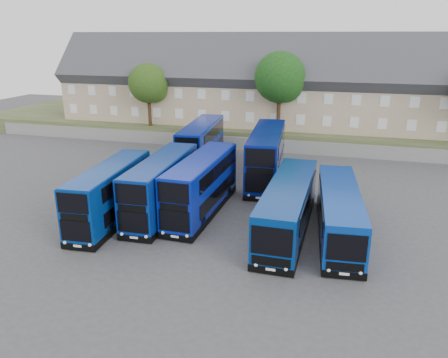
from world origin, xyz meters
The scene contains 13 objects.
ground centered at (0.00, 0.00, 0.00)m, with size 120.00×120.00×0.00m, color #424246.
retaining_wall centered at (0.00, 24.00, 0.75)m, with size 70.00×0.40×1.50m, color slate.
earth_bank centered at (0.00, 34.00, 1.00)m, with size 80.00×20.00×2.00m, color #444A29.
terrace_row centered at (0.00, 30.00, 6.60)m, with size 54.00×10.40×11.20m.
dd_front_left centered at (-6.31, 1.48, 1.97)m, with size 3.02×10.25×4.02m.
dd_front_mid centered at (-3.32, 3.72, 2.05)m, with size 2.83×10.63×4.19m.
dd_front_right centered at (-0.49, 4.62, 2.08)m, with size 2.69×10.70×4.23m.
dd_rear_left centered at (-4.41, 16.36, 2.14)m, with size 3.42×11.15×4.37m.
dd_rear_right centered at (2.79, 13.54, 2.28)m, with size 3.67×11.83×4.63m.
coach_east_a centered at (6.19, 3.09, 1.68)m, with size 2.82×12.59×3.43m.
coach_east_b centered at (9.56, 3.26, 1.57)m, with size 3.50×11.87×3.20m.
tree_west centered at (-13.85, 25.10, 7.05)m, with size 4.80×4.80×7.65m.
tree_mid centered at (2.15, 25.60, 8.07)m, with size 5.76×5.76×9.18m.
Camera 1 is at (9.35, -24.60, 12.90)m, focal length 35.00 mm.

